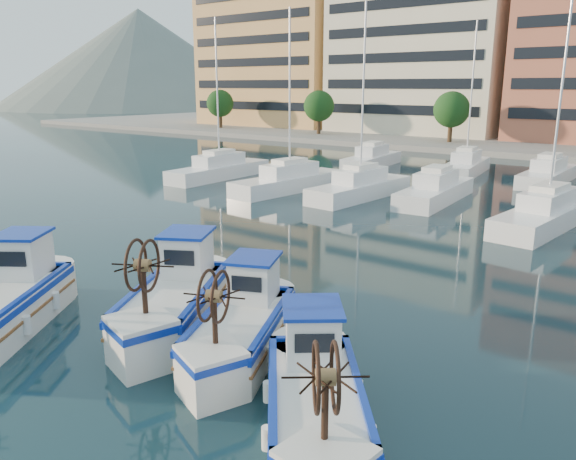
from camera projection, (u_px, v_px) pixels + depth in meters
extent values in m
plane|color=#18393F|center=(155.00, 359.00, 14.39)|extent=(300.00, 300.00, 0.00)
cube|color=#E3A660|center=(278.00, 48.00, 89.45)|extent=(24.00, 14.00, 24.00)
cube|color=black|center=(249.00, 46.00, 84.10)|extent=(22.08, 0.12, 21.60)
cube|color=beige|center=(424.00, 52.00, 75.01)|extent=(23.00, 14.00, 21.00)
cube|color=black|center=(400.00, 50.00, 69.65)|extent=(21.16, 0.12, 18.90)
cylinder|color=#3F2B19|center=(221.00, 122.00, 84.61)|extent=(0.50, 0.50, 3.00)
sphere|color=#1E4B1B|center=(220.00, 103.00, 83.94)|extent=(4.00, 4.00, 4.00)
cylinder|color=#3F2B19|center=(319.00, 127.00, 73.94)|extent=(0.50, 0.50, 3.00)
sphere|color=#1E4B1B|center=(319.00, 106.00, 73.27)|extent=(4.00, 4.00, 4.00)
cylinder|color=#3F2B19|center=(450.00, 134.00, 63.27)|extent=(0.50, 0.50, 3.00)
sphere|color=#1E4B1B|center=(452.00, 109.00, 62.59)|extent=(4.00, 4.00, 4.00)
cone|color=slate|center=(144.00, 107.00, 181.60)|extent=(180.00, 180.00, 60.00)
cube|color=white|center=(220.00, 172.00, 42.27)|extent=(2.62, 9.45, 1.00)
cylinder|color=silver|center=(217.00, 97.00, 40.90)|extent=(0.12, 0.12, 11.00)
cube|color=white|center=(290.00, 183.00, 37.25)|extent=(3.10, 9.28, 1.00)
cylinder|color=silver|center=(290.00, 98.00, 35.88)|extent=(0.12, 0.12, 11.00)
cube|color=white|center=(360.00, 190.00, 34.87)|extent=(2.75, 8.59, 1.00)
cylinder|color=silver|center=(363.00, 99.00, 33.50)|extent=(0.12, 0.12, 11.00)
cube|color=white|center=(435.00, 193.00, 33.79)|extent=(2.85, 8.54, 1.00)
cube|color=white|center=(547.00, 217.00, 27.73)|extent=(3.08, 9.43, 1.00)
cylinder|color=silver|center=(560.00, 103.00, 26.36)|extent=(0.12, 0.12, 11.00)
cube|color=white|center=(372.00, 161.00, 48.32)|extent=(3.09, 8.38, 1.00)
cube|color=white|center=(466.00, 168.00, 44.25)|extent=(3.34, 8.35, 1.00)
cylinder|color=silver|center=(471.00, 96.00, 42.87)|extent=(0.12, 0.12, 11.00)
cube|color=white|center=(548.00, 176.00, 40.06)|extent=(2.21, 8.68, 1.00)
cube|color=white|center=(5.00, 309.00, 16.07)|extent=(4.38, 5.01, 1.18)
cube|color=#0C2B9E|center=(3.00, 295.00, 15.95)|extent=(4.52, 5.16, 0.18)
cube|color=blue|center=(4.00, 297.00, 15.97)|extent=(3.75, 4.36, 0.07)
cube|color=white|center=(24.00, 255.00, 17.07)|extent=(1.85, 1.90, 1.23)
cube|color=#0C2B9E|center=(21.00, 234.00, 16.90)|extent=(2.09, 2.14, 0.09)
cube|color=white|center=(175.00, 308.00, 16.13)|extent=(4.13, 5.14, 1.19)
cube|color=#0C2B9E|center=(174.00, 293.00, 16.02)|extent=(4.25, 5.30, 0.18)
cube|color=blue|center=(174.00, 296.00, 16.04)|extent=(3.50, 4.51, 0.07)
cube|color=white|center=(187.00, 254.00, 17.13)|extent=(1.81, 1.90, 1.25)
cube|color=#0C2B9E|center=(186.00, 233.00, 16.96)|extent=(2.04, 2.13, 0.09)
cylinder|color=#331E14|center=(144.00, 292.00, 13.86)|extent=(0.14, 0.14, 1.31)
cylinder|color=brown|center=(143.00, 265.00, 13.69)|extent=(0.47, 0.46, 0.32)
torus|color=#331E14|center=(136.00, 265.00, 13.71)|extent=(0.73, 1.19, 1.33)
torus|color=#331E14|center=(149.00, 266.00, 13.66)|extent=(0.73, 1.19, 1.33)
cube|color=white|center=(241.00, 335.00, 14.54)|extent=(3.47, 4.68, 1.08)
cube|color=#0C2B9E|center=(241.00, 320.00, 14.44)|extent=(3.57, 4.82, 0.16)
cube|color=blue|center=(241.00, 323.00, 14.45)|extent=(2.92, 4.12, 0.06)
cube|color=white|center=(254.00, 279.00, 15.42)|extent=(1.58, 1.68, 1.13)
cube|color=#0C2B9E|center=(254.00, 258.00, 15.27)|extent=(1.78, 1.88, 0.08)
cylinder|color=#331E14|center=(215.00, 323.00, 12.52)|extent=(0.12, 0.12, 1.19)
cylinder|color=brown|center=(214.00, 296.00, 12.36)|extent=(0.42, 0.40, 0.29)
torus|color=#331E14|center=(207.00, 296.00, 12.39)|extent=(0.56, 1.12, 1.20)
torus|color=#331E14|center=(221.00, 297.00, 12.33)|extent=(0.56, 1.12, 1.20)
cube|color=white|center=(316.00, 410.00, 11.18)|extent=(4.11, 4.46, 1.07)
cube|color=#0C2B9E|center=(316.00, 392.00, 11.07)|extent=(4.23, 4.59, 0.16)
cube|color=blue|center=(316.00, 395.00, 11.09)|extent=(3.53, 3.87, 0.06)
cube|color=white|center=(312.00, 334.00, 12.08)|extent=(1.70, 1.73, 1.12)
cube|color=#0C2B9E|center=(313.00, 307.00, 11.93)|extent=(1.91, 1.94, 0.08)
cylinder|color=#331E14|center=(325.00, 412.00, 9.13)|extent=(0.12, 0.12, 1.18)
cylinder|color=brown|center=(326.00, 377.00, 8.97)|extent=(0.43, 0.43, 0.28)
torus|color=#331E14|center=(316.00, 377.00, 8.97)|extent=(0.81, 0.96, 1.19)
torus|color=#331E14|center=(335.00, 377.00, 8.97)|extent=(0.81, 0.96, 1.19)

